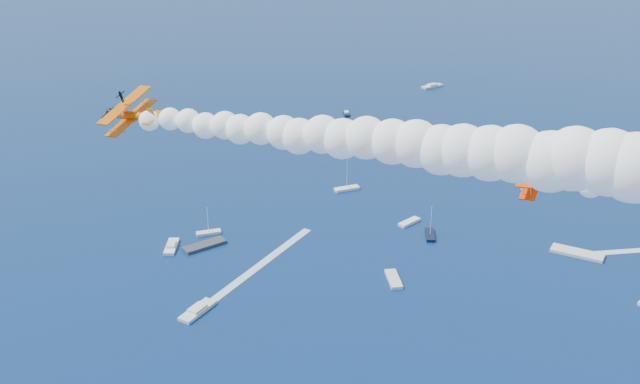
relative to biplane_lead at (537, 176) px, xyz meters
The scene contains 5 objects.
biplane_lead is the anchor object (origin of this frame).
biplane_trail 48.01m from the biplane_lead, 158.93° to the right, with size 7.82×8.77×5.28m, color #D55604, non-canonical shape.
smoke_trail_trail 15.36m from the biplane_lead, 132.07° to the right, with size 70.98×18.64×12.52m, color white, non-canonical shape.
spectator_boats 101.25m from the biplane_lead, 106.02° to the left, with size 206.37×173.74×0.70m.
boat_wakes 98.59m from the biplane_lead, 121.59° to the left, with size 84.98×96.26×0.04m.
Camera 1 is at (54.45, -51.51, 87.07)m, focal length 44.07 mm.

